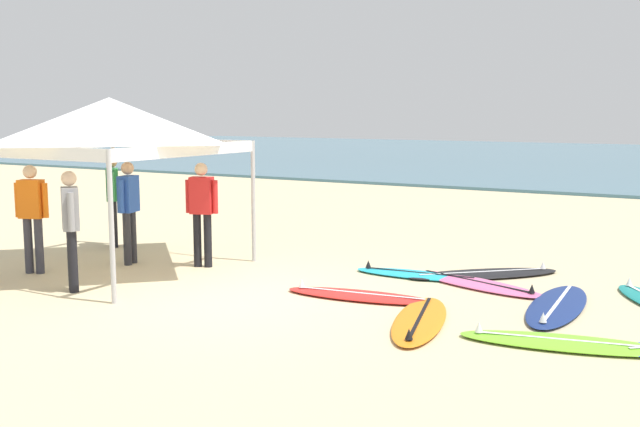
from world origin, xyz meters
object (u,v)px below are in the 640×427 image
(person_blue, at_px, (129,205))
(person_green, at_px, (113,195))
(surfboard_red, at_px, (360,295))
(surfboard_cyan, at_px, (418,275))
(person_red, at_px, (202,207))
(surfboard_black, at_px, (484,274))
(surfboard_lime, at_px, (566,343))
(person_orange, at_px, (32,211))
(canopy_tent, at_px, (110,120))
(surfboard_orange, at_px, (420,320))
(surfboard_navy, at_px, (557,305))
(person_grey, at_px, (71,222))
(surfboard_pink, at_px, (477,283))

(person_blue, height_order, person_green, same)
(surfboard_red, relative_size, surfboard_cyan, 1.06)
(person_red, height_order, person_blue, same)
(surfboard_red, distance_m, surfboard_black, 2.42)
(surfboard_lime, xyz_separation_m, surfboard_black, (-1.85, 2.91, -0.00))
(surfboard_cyan, xyz_separation_m, person_orange, (-5.33, -2.78, 0.95))
(canopy_tent, height_order, person_blue, canopy_tent)
(surfboard_orange, bearing_deg, surfboard_navy, 49.79)
(surfboard_cyan, height_order, person_orange, person_orange)
(surfboard_cyan, bearing_deg, surfboard_red, -96.60)
(surfboard_red, bearing_deg, person_grey, -155.77)
(canopy_tent, distance_m, surfboard_navy, 7.25)
(surfboard_orange, distance_m, person_red, 4.62)
(surfboard_lime, distance_m, surfboard_cyan, 3.59)
(surfboard_black, relative_size, person_red, 1.32)
(surfboard_navy, height_order, surfboard_red, same)
(surfboard_navy, height_order, person_red, person_red)
(surfboard_orange, relative_size, person_grey, 1.34)
(canopy_tent, relative_size, surfboard_orange, 1.46)
(person_grey, xyz_separation_m, person_orange, (-1.44, 0.50, 0.00))
(surfboard_cyan, relative_size, person_orange, 1.21)
(surfboard_pink, relative_size, person_orange, 1.36)
(person_grey, bearing_deg, surfboard_red, 24.23)
(surfboard_orange, relative_size, surfboard_cyan, 1.10)
(surfboard_cyan, height_order, person_grey, person_grey)
(surfboard_lime, height_order, person_orange, person_orange)
(person_red, bearing_deg, person_orange, -139.14)
(surfboard_navy, relative_size, surfboard_cyan, 1.18)
(surfboard_cyan, distance_m, person_blue, 4.88)
(surfboard_navy, bearing_deg, person_red, -177.32)
(person_green, bearing_deg, surfboard_cyan, 4.73)
(surfboard_navy, xyz_separation_m, surfboard_red, (-2.46, -0.81, 0.00))
(surfboard_orange, height_order, person_grey, person_grey)
(person_blue, bearing_deg, person_grey, -70.08)
(surfboard_red, relative_size, surfboard_black, 0.97)
(person_blue, bearing_deg, surfboard_orange, -8.54)
(surfboard_lime, distance_m, person_green, 8.89)
(surfboard_orange, bearing_deg, person_orange, -175.86)
(surfboard_lime, height_order, surfboard_black, same)
(person_blue, bearing_deg, surfboard_pink, 13.92)
(surfboard_cyan, height_order, person_red, person_red)
(surfboard_black, xyz_separation_m, person_blue, (-5.41, -2.06, 0.95))
(surfboard_lime, relative_size, person_blue, 1.40)
(surfboard_lime, relative_size, surfboard_navy, 0.98)
(surfboard_navy, bearing_deg, person_green, 177.85)
(surfboard_black, bearing_deg, surfboard_navy, -44.09)
(surfboard_orange, xyz_separation_m, surfboard_red, (-1.17, 0.71, 0.00))
(person_red, height_order, person_green, same)
(surfboard_lime, distance_m, person_red, 6.27)
(surfboard_navy, bearing_deg, surfboard_black, 135.91)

